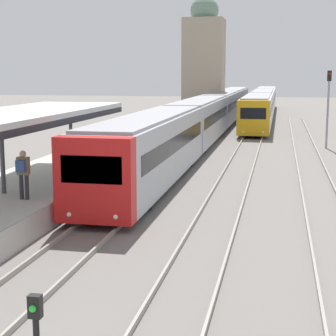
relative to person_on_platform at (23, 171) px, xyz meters
The scene contains 6 objects.
platform_canopy 2.18m from the person_on_platform, 144.46° to the left, with size 4.00×16.62×2.82m.
person_on_platform is the anchor object (origin of this frame).
train_near 31.49m from the person_on_platform, 85.27° to the left, with size 2.62×63.85×3.20m.
train_far 49.58m from the person_on_platform, 82.62° to the left, with size 2.56×45.12×3.13m.
signal_mast_far 25.27m from the person_on_platform, 62.66° to the left, with size 0.28×0.29×5.27m.
distant_domed_building 40.69m from the person_on_platform, 89.11° to the left, with size 4.00×4.00×12.73m.
Camera 1 is at (5.80, -4.91, 5.07)m, focal length 60.00 mm.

